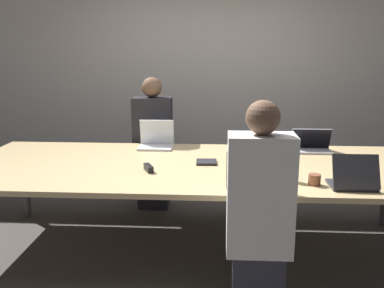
# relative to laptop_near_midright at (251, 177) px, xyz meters

# --- Properties ---
(ground_plane) EXTENTS (24.00, 24.00, 0.00)m
(ground_plane) POSITION_rel_laptop_near_midright_xyz_m (-0.39, 0.59, -0.82)
(ground_plane) COLOR #4C4742
(curtain_wall) EXTENTS (12.00, 0.06, 2.80)m
(curtain_wall) POSITION_rel_laptop_near_midright_xyz_m (-0.39, 2.60, 0.58)
(curtain_wall) COLOR #BCB7B2
(curtain_wall) RESTS_ON ground_plane
(conference_table) EXTENTS (3.94, 1.54, 0.75)m
(conference_table) POSITION_rel_laptop_near_midright_xyz_m (-0.39, 0.59, -0.12)
(conference_table) COLOR #D6B77F
(conference_table) RESTS_ON ground_plane
(laptop_near_midright) EXTENTS (0.35, 0.26, 0.27)m
(laptop_near_midright) POSITION_rel_laptop_near_midright_xyz_m (0.00, 0.00, 0.00)
(laptop_near_midright) COLOR gray
(laptop_near_midright) RESTS_ON conference_table
(person_near_midright) EXTENTS (0.40, 0.24, 1.40)m
(person_near_midright) POSITION_rel_laptop_near_midright_xyz_m (0.03, -0.38, -0.14)
(person_near_midright) COLOR #2D2D38
(person_near_midright) RESTS_ON ground_plane
(bottle_near_midright) EXTENTS (0.07, 0.07, 0.21)m
(bottle_near_midright) POSITION_rel_laptop_near_midright_xyz_m (0.28, 0.18, 0.01)
(bottle_near_midright) COLOR green
(bottle_near_midright) RESTS_ON conference_table
(laptop_far_midleft) EXTENTS (0.33, 0.26, 0.26)m
(laptop_far_midleft) POSITION_rel_laptop_near_midright_xyz_m (-0.83, 1.19, -0.00)
(laptop_far_midleft) COLOR silver
(laptop_far_midleft) RESTS_ON conference_table
(person_far_midleft) EXTENTS (0.40, 0.24, 1.40)m
(person_far_midleft) POSITION_rel_laptop_near_midright_xyz_m (-0.92, 1.53, -0.14)
(person_far_midleft) COLOR #2D2D38
(person_far_midleft) RESTS_ON ground_plane
(laptop_far_right) EXTENTS (0.36, 0.22, 0.21)m
(laptop_far_right) POSITION_rel_laptop_near_midright_xyz_m (0.64, 1.11, -0.01)
(laptop_far_right) COLOR #B7B7BC
(laptop_far_right) RESTS_ON conference_table
(laptop_near_right) EXTENTS (0.31, 0.25, 0.24)m
(laptop_near_right) POSITION_rel_laptop_near_midright_xyz_m (0.70, 0.03, -0.01)
(laptop_near_right) COLOR #333338
(laptop_near_right) RESTS_ON conference_table
(cup_near_right) EXTENTS (0.09, 0.09, 0.08)m
(cup_near_right) POSITION_rel_laptop_near_midright_xyz_m (0.45, 0.08, -0.04)
(cup_near_right) COLOR brown
(cup_near_right) RESTS_ON conference_table
(stapler) EXTENTS (0.10, 0.15, 0.05)m
(stapler) POSITION_rel_laptop_near_midright_xyz_m (-0.78, 0.36, -0.05)
(stapler) COLOR black
(stapler) RESTS_ON conference_table
(notebook) EXTENTS (0.18, 0.17, 0.02)m
(notebook) POSITION_rel_laptop_near_midright_xyz_m (-0.33, 0.62, -0.07)
(notebook) COLOR #232328
(notebook) RESTS_ON conference_table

